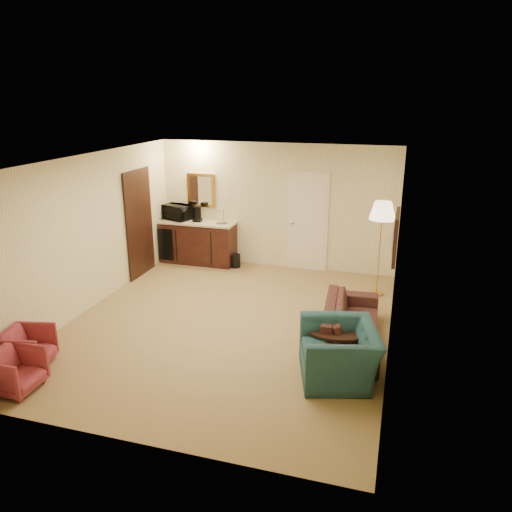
{
  "coord_description": "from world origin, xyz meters",
  "views": [
    {
      "loc": [
        2.5,
        -6.87,
        3.53
      ],
      "look_at": [
        0.31,
        0.5,
        1.02
      ],
      "focal_mm": 35.0,
      "sensor_mm": 36.0,
      "label": 1
    }
  ],
  "objects": [
    {
      "name": "floor_lamp",
      "position": [
        2.2,
        1.96,
        0.87
      ],
      "size": [
        0.59,
        0.59,
        1.75
      ],
      "primitive_type": "cube",
      "rotation": [
        0.0,
        0.0,
        -0.33
      ],
      "color": "#BC8C3E",
      "rests_on": "ground"
    },
    {
      "name": "microwave",
      "position": [
        -2.15,
        2.78,
        1.12
      ],
      "size": [
        0.66,
        0.49,
        0.4
      ],
      "primitive_type": "imported",
      "rotation": [
        0.0,
        0.0,
        -0.33
      ],
      "color": "black",
      "rests_on": "wetbar_cabinet"
    },
    {
      "name": "sofa",
      "position": [
        1.95,
        -0.06,
        0.4
      ],
      "size": [
        0.75,
        2.08,
        0.8
      ],
      "primitive_type": "imported",
      "rotation": [
        0.0,
        0.0,
        1.65
      ],
      "color": "black",
      "rests_on": "ground"
    },
    {
      "name": "waste_bin",
      "position": [
        -0.79,
        2.65,
        0.14
      ],
      "size": [
        0.24,
        0.24,
        0.28
      ],
      "primitive_type": "cylinder",
      "rotation": [
        0.0,
        0.0,
        0.07
      ],
      "color": "black",
      "rests_on": "ground"
    },
    {
      "name": "room_walls",
      "position": [
        -0.1,
        0.77,
        1.72
      ],
      "size": [
        5.02,
        6.01,
        2.61
      ],
      "color": "#F7EBB9",
      "rests_on": "ground"
    },
    {
      "name": "rose_chair_far",
      "position": [
        -1.9,
        -2.52,
        0.29
      ],
      "size": [
        0.54,
        0.58,
        0.58
      ],
      "primitive_type": "imported",
      "rotation": [
        0.0,
        0.0,
        1.59
      ],
      "color": "#983133",
      "rests_on": "ground"
    },
    {
      "name": "coffee_maker",
      "position": [
        -1.66,
        2.73,
        1.08
      ],
      "size": [
        0.22,
        0.22,
        0.33
      ],
      "primitive_type": "cylinder",
      "rotation": [
        0.0,
        0.0,
        0.31
      ],
      "color": "black",
      "rests_on": "wetbar_cabinet"
    },
    {
      "name": "ground",
      "position": [
        0.0,
        0.0,
        0.0
      ],
      "size": [
        6.0,
        6.0,
        0.0
      ],
      "primitive_type": "plane",
      "color": "#9B814F",
      "rests_on": "ground"
    },
    {
      "name": "rose_chair_near",
      "position": [
        -2.15,
        -2.0,
        0.3
      ],
      "size": [
        0.66,
        0.69,
        0.6
      ],
      "primitive_type": "imported",
      "rotation": [
        0.0,
        0.0,
        1.79
      ],
      "color": "#983133",
      "rests_on": "ground"
    },
    {
      "name": "wetbar_cabinet",
      "position": [
        -1.65,
        2.72,
        0.46
      ],
      "size": [
        1.64,
        0.58,
        0.92
      ],
      "primitive_type": "cube",
      "color": "#381911",
      "rests_on": "ground"
    },
    {
      "name": "teal_armchair",
      "position": [
        1.9,
        -1.08,
        0.47
      ],
      "size": [
        0.97,
        1.23,
        0.95
      ],
      "primitive_type": "imported",
      "rotation": [
        0.0,
        0.0,
        -1.3
      ],
      "color": "#1D4448",
      "rests_on": "ground"
    },
    {
      "name": "coffee_table",
      "position": [
        1.8,
        -0.7,
        0.24
      ],
      "size": [
        0.96,
        0.76,
        0.48
      ],
      "primitive_type": "cube",
      "rotation": [
        0.0,
        0.0,
        -0.25
      ],
      "color": "black",
      "rests_on": "ground"
    }
  ]
}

